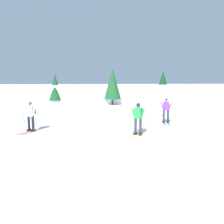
{
  "coord_description": "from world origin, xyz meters",
  "views": [
    {
      "loc": [
        -1.65,
        -11.51,
        2.85
      ],
      "look_at": [
        0.42,
        2.98,
        0.9
      ],
      "focal_mm": 37.82,
      "sensor_mm": 36.0,
      "label": 1
    }
  ],
  "objects": [
    {
      "name": "trail_marker_pole",
      "position": [
        -4.9,
        8.2,
        1.04
      ],
      "size": [
        0.05,
        0.05,
        2.07
      ],
      "primitive_type": "cylinder",
      "color": "#C65614",
      "rests_on": "ground"
    },
    {
      "name": "conifer_far_left",
      "position": [
        9.42,
        18.56,
        2.48
      ],
      "size": [
        1.87,
        1.87,
        4.13
      ],
      "color": "#513823",
      "rests_on": "ground"
    },
    {
      "name": "far_snow_ridge",
      "position": [
        0.0,
        20.77,
        1.16
      ],
      "size": [
        80.0,
        9.22,
        2.32
      ],
      "primitive_type": "cube",
      "color": "white",
      "rests_on": "ground"
    },
    {
      "name": "skier_purple",
      "position": [
        4.16,
        3.51,
        0.92
      ],
      "size": [
        0.98,
        1.64,
        1.71
      ],
      "color": "#237AC6",
      "rests_on": "ground"
    },
    {
      "name": "conifer_far_right",
      "position": [
        -4.31,
        16.57,
        2.11
      ],
      "size": [
        1.62,
        1.62,
        3.65
      ],
      "color": "#513823",
      "rests_on": "ground"
    },
    {
      "name": "skier_green",
      "position": [
        1.43,
        0.36,
        0.96
      ],
      "size": [
        1.26,
        1.5,
        1.71
      ],
      "color": "gold",
      "rests_on": "ground"
    },
    {
      "name": "skier_white",
      "position": [
        -4.32,
        2.09,
        0.96
      ],
      "size": [
        1.07,
        1.59,
        1.71
      ],
      "color": "red",
      "rests_on": "ground"
    },
    {
      "name": "conifer_far_centre",
      "position": [
        2.35,
        16.04,
        2.49
      ],
      "size": [
        2.02,
        2.02,
        4.27
      ],
      "color": "#513823",
      "rests_on": "ground"
    },
    {
      "name": "ground_plane",
      "position": [
        0.0,
        0.0,
        0.0
      ],
      "size": [
        120.0,
        120.0,
        0.0
      ],
      "primitive_type": "plane",
      "color": "white"
    }
  ]
}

